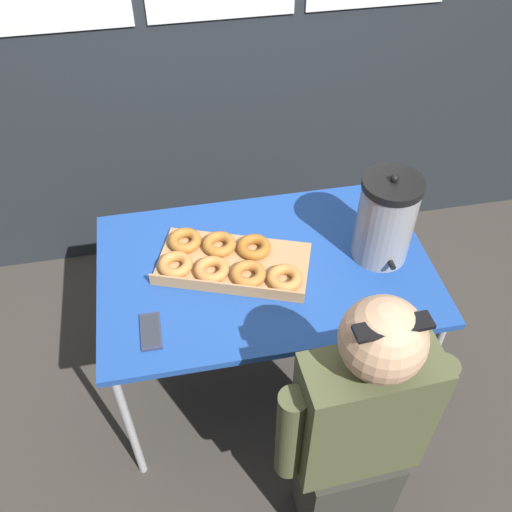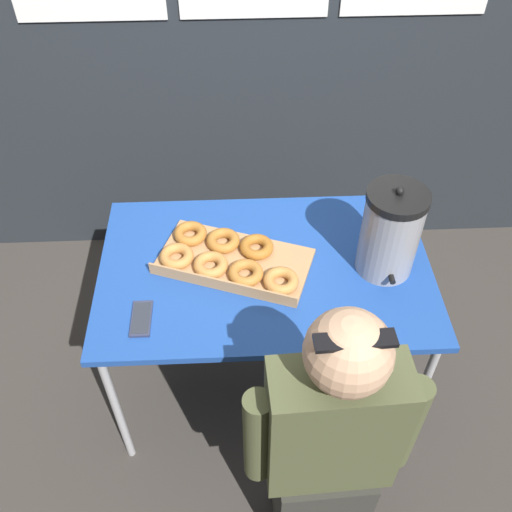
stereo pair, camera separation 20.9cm
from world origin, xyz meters
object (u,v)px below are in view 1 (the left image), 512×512
coffee_urn (386,219)px  person_seated (356,437)px  cell_phone (151,331)px  donut_box (228,261)px

coffee_urn → person_seated: bearing=-113.3°
cell_phone → person_seated: person_seated is taller
donut_box → cell_phone: bearing=-120.3°
coffee_urn → cell_phone: 0.92m
cell_phone → person_seated: 0.75m
donut_box → coffee_urn: coffee_urn is taller
donut_box → coffee_urn: 0.60m
donut_box → person_seated: bearing=-46.7°
donut_box → coffee_urn: size_ratio=1.67×
coffee_urn → cell_phone: (-0.88, -0.21, -0.17)m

